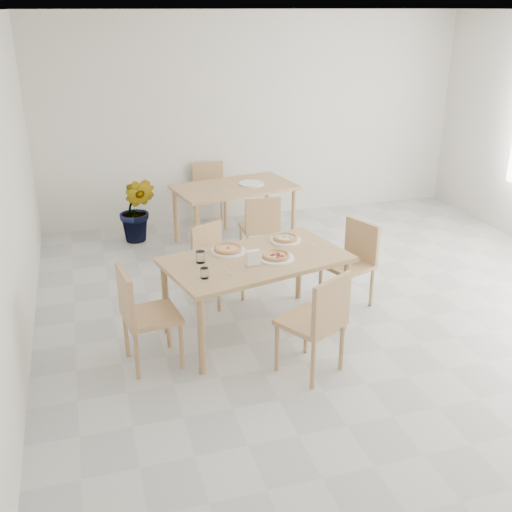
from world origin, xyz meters
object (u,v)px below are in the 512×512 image
object	(u,v)px
tumbler_b	(205,273)
plate_empty	(251,183)
main_table	(256,265)
pizza_margherita	(228,249)
pizza_pepperoni	(276,255)
chair_north	(214,257)
napkin_holder	(253,258)
potted_plant	(137,210)
plate_pepperoni	(276,258)
plate_mushroom	(285,240)
tumbler_a	(200,257)
plate_margherita	(228,251)
pizza_mushroom	(285,238)
second_table	(234,192)
chair_west	(141,311)
chair_back_s	(260,224)
chair_east	(353,258)
chair_back_n	(209,189)
chair_south	(319,318)

from	to	relation	value
tumbler_b	plate_empty	distance (m)	2.86
main_table	pizza_margherita	bearing A→B (deg)	122.14
pizza_pepperoni	chair_north	bearing A→B (deg)	113.75
napkin_holder	potted_plant	bearing A→B (deg)	95.98
chair_north	plate_pepperoni	bearing A→B (deg)	-96.20
main_table	plate_mushroom	distance (m)	0.50
plate_pepperoni	tumbler_a	distance (m)	0.67
plate_margherita	pizza_mushroom	distance (m)	0.60
tumbler_a	plate_margherita	bearing A→B (deg)	30.27
main_table	second_table	bearing A→B (deg)	66.66
chair_west	second_table	size ratio (longest dim) A/B	0.55
chair_west	chair_back_s	bearing A→B (deg)	-48.82
chair_east	chair_north	bearing A→B (deg)	-131.86
pizza_pepperoni	chair_back_n	distance (m)	3.18
potted_plant	plate_mushroom	bearing A→B (deg)	-63.77
plate_margherita	plate_pepperoni	distance (m)	0.46
chair_north	chair_back_s	xyz separation A→B (m)	(0.73, 0.76, 0.02)
pizza_margherita	chair_south	bearing A→B (deg)	-64.68
chair_north	pizza_pepperoni	size ratio (longest dim) A/B	2.81
pizza_margherita	chair_back_n	world-z (taller)	chair_back_n
tumbler_a	chair_back_n	distance (m)	3.16
tumbler_a	napkin_holder	world-z (taller)	napkin_holder
chair_south	plate_empty	bearing A→B (deg)	-125.95
tumbler_a	pizza_mushroom	bearing A→B (deg)	17.55
pizza_margherita	tumbler_b	bearing A→B (deg)	-123.25
tumbler_a	plate_mushroom	bearing A→B (deg)	17.55
plate_mushroom	chair_north	bearing A→B (deg)	142.13
chair_back_n	potted_plant	world-z (taller)	potted_plant
chair_east	napkin_holder	distance (m)	1.31
tumbler_a	napkin_holder	size ratio (longest dim) A/B	0.74
pizza_margherita	napkin_holder	world-z (taller)	napkin_holder
tumbler_b	plate_empty	xyz separation A→B (m)	(1.16, 2.61, -0.04)
napkin_holder	pizza_margherita	bearing A→B (deg)	101.26
napkin_holder	chair_back_n	world-z (taller)	napkin_holder
plate_pepperoni	plate_empty	bearing A→B (deg)	78.87
napkin_holder	chair_back_n	bearing A→B (deg)	76.35
pizza_margherita	tumbler_a	size ratio (longest dim) A/B	3.30
napkin_holder	plate_empty	xyz separation A→B (m)	(0.71, 2.48, -0.06)
chair_south	potted_plant	world-z (taller)	chair_south
chair_west	pizza_mushroom	xyz separation A→B (m)	(1.46, 0.59, 0.27)
potted_plant	plate_empty	bearing A→B (deg)	-14.47
pizza_mushroom	pizza_pepperoni	size ratio (longest dim) A/B	1.11
plate_margherita	chair_west	bearing A→B (deg)	-151.08
second_table	pizza_pepperoni	bearing A→B (deg)	-106.67
chair_west	pizza_mushroom	bearing A→B (deg)	-75.78
chair_east	plate_pepperoni	size ratio (longest dim) A/B	2.63
chair_back_n	tumbler_a	bearing A→B (deg)	-98.17
tumbler_b	chair_back_n	size ratio (longest dim) A/B	0.10
chair_south	plate_pepperoni	xyz separation A→B (m)	(-0.12, 0.75, 0.24)
pizza_pepperoni	tumbler_a	bearing A→B (deg)	170.56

